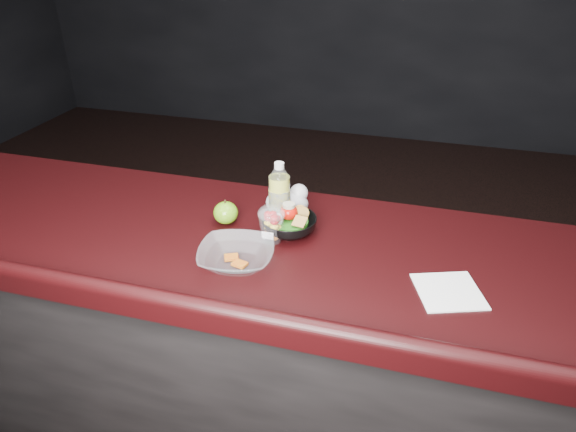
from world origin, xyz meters
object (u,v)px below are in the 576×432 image
object	(u,v)px
lemonade_bottle	(280,198)
fruit_cup	(272,223)
takeout_bowl	(236,256)
snack_bowl	(289,223)
green_apple	(226,213)

from	to	relation	value
lemonade_bottle	fruit_cup	size ratio (longest dim) A/B	1.77
fruit_cup	takeout_bowl	xyz separation A→B (m)	(-0.06, -0.14, -0.03)
takeout_bowl	fruit_cup	bearing A→B (deg)	68.05
takeout_bowl	snack_bowl	bearing A→B (deg)	65.02
fruit_cup	green_apple	bearing A→B (deg)	160.44
takeout_bowl	lemonade_bottle	bearing A→B (deg)	79.10
takeout_bowl	green_apple	bearing A→B (deg)	118.86
green_apple	takeout_bowl	world-z (taller)	green_apple
fruit_cup	takeout_bowl	distance (m)	0.16
lemonade_bottle	takeout_bowl	bearing A→B (deg)	-100.90
lemonade_bottle	fruit_cup	xyz separation A→B (m)	(0.01, -0.11, -0.03)
lemonade_bottle	fruit_cup	distance (m)	0.12
fruit_cup	green_apple	distance (m)	0.18
fruit_cup	green_apple	xyz separation A→B (m)	(-0.17, 0.06, -0.02)
green_apple	takeout_bowl	xyz separation A→B (m)	(0.11, -0.21, -0.01)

